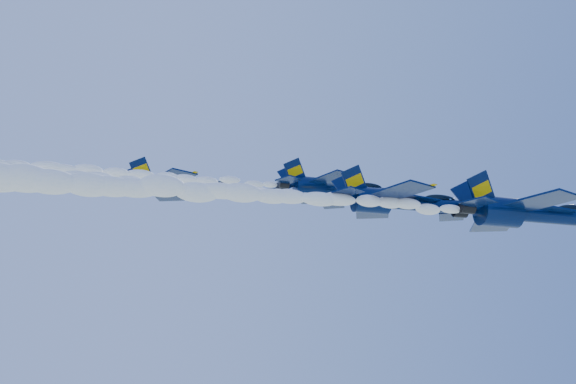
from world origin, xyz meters
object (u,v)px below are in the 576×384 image
object	(u,v)px
jet_third	(336,189)
jet_fourth	(183,187)
jet_lead	(533,214)
jet_second	(402,202)

from	to	relation	value
jet_third	jet_fourth	bearing A→B (deg)	146.59
jet_third	jet_fourth	size ratio (longest dim) A/B	0.97
jet_lead	jet_fourth	xyz separation A→B (m)	(-33.70, 20.39, 6.26)
jet_lead	jet_second	distance (m)	14.25
jet_lead	jet_third	size ratio (longest dim) A/B	1.30
jet_lead	jet_third	world-z (taller)	jet_third
jet_fourth	jet_third	bearing A→B (deg)	-33.41
jet_second	jet_fourth	bearing A→B (deg)	135.53
jet_second	jet_fourth	world-z (taller)	jet_fourth
jet_second	jet_fourth	size ratio (longest dim) A/B	1.04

